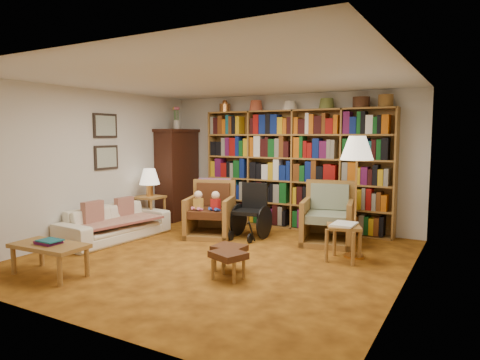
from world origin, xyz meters
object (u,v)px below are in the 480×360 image
Objects in this scene: footstool_a at (229,250)px; coffee_table at (49,248)px; footstool_b at (228,257)px; side_table_lamp at (150,204)px; armchair_leather at (213,213)px; floor_lamp at (357,153)px; sofa at (115,223)px; side_table_papers at (344,231)px; armchair_sage at (329,219)px; wheelchair at (251,213)px.

footstool_a is 0.41× the size of coffee_table.
side_table_lamp is at bearing 147.71° from footstool_b.
floor_lamp is (2.48, -0.13, 1.09)m from armchair_leather.
sofa is 3.73m from side_table_papers.
floor_lamp reaches higher than armchair_sage.
coffee_table is (-2.00, -0.98, 0.07)m from footstool_b.
footstool_b is at bearing -69.27° from wheelchair.
floor_lamp is (3.85, -0.06, 1.03)m from side_table_lamp.
wheelchair is 2.31× the size of footstool_a.
footstool_b is (0.76, -2.02, -0.15)m from wheelchair.
coffee_table is (0.66, -1.74, 0.07)m from sofa.
armchair_leather reaches higher than footstool_b.
wheelchair is 1.90× the size of footstool_b.
side_table_papers is 1.64m from footstool_a.
wheelchair is at bearing -166.10° from armchair_sage.
side_table_lamp is at bearing 105.65° from coffee_table.
floor_lamp is 4.23m from coffee_table.
side_table_papers reaches higher than footstool_a.
armchair_leather reaches higher than wheelchair.
side_table_lamp is 0.59× the size of armchair_leather.
footstool_a is (-1.15, -1.15, -0.15)m from side_table_papers.
floor_lamp reaches higher than footstool_b.
footstool_a is at bearing -50.96° from armchair_leather.
side_table_lamp is at bearing -177.09° from armchair_leather.
coffee_table is at bearing -155.83° from sofa.
floor_lamp is at bearing 48.53° from footstool_a.
floor_lamp is 2.35m from footstool_b.
side_table_lamp is at bearing -169.86° from armchair_sage.
coffee_table is at bearing -127.20° from armchair_sage.
floor_lamp is (1.85, -0.33, 1.07)m from wheelchair.
wheelchair reaches higher than coffee_table.
sofa reaches higher than footstool_a.
footstool_b is at bearing -122.77° from floor_lamp.
footstool_a is at bearing -108.02° from armchair_sage.
sofa reaches higher than side_table_papers.
side_table_lamp is 3.27m from footstool_b.
sofa reaches higher than coffee_table.
footstool_a is (2.61, -1.46, -0.19)m from side_table_lamp.
floor_lamp reaches higher than coffee_table.
sofa is 4.05m from floor_lamp.
footstool_b is at bearing -124.88° from side_table_papers.
armchair_leather is 2.72m from floor_lamp.
footstool_b is (-0.51, -2.33, -0.10)m from armchair_sage.
coffee_table is at bearing -74.35° from side_table_lamp.
coffee_table is (-1.24, -2.99, -0.07)m from wheelchair.
armchair_leather is 1.98m from footstool_a.
side_table_lamp reaches higher than sofa.
armchair_sage reaches higher than footstool_a.
side_table_lamp reaches higher than footstool_b.
footstool_b is at bearing 26.03° from coffee_table.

